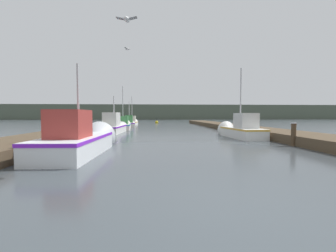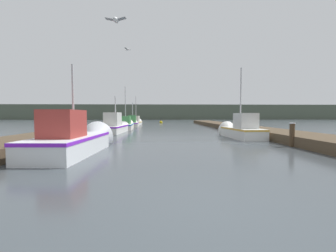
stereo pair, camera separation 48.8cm
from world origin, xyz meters
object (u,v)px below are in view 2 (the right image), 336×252
at_px(fishing_boat_1, 240,130).
at_px(seagull_1, 116,20).
at_px(mooring_piling_0, 292,135).
at_px(fishing_boat_3, 126,125).
at_px(channel_buoy, 161,122).
at_px(fishing_boat_2, 116,126).
at_px(fishing_boat_4, 133,123).
at_px(fishing_boat_5, 136,122).
at_px(seagull_lead, 127,49).
at_px(mooring_piling_2, 109,123).
at_px(mooring_piling_1, 133,120).
at_px(fishing_boat_0, 77,139).

xyz_separation_m(fishing_boat_1, seagull_1, (-6.06, -7.59, 3.40)).
distance_m(mooring_piling_0, seagull_1, 8.57).
relative_size(fishing_boat_3, channel_buoy, 5.91).
bearing_deg(fishing_boat_2, fishing_boat_4, 92.38).
distance_m(fishing_boat_3, channel_buoy, 15.73).
xyz_separation_m(fishing_boat_1, fishing_boat_5, (-8.31, 18.32, -0.08)).
bearing_deg(seagull_lead, fishing_boat_4, 32.15).
relative_size(mooring_piling_2, seagull_lead, 2.32).
height_order(fishing_boat_1, seagull_lead, seagull_lead).
bearing_deg(seagull_1, seagull_lead, 103.75).
bearing_deg(fishing_boat_3, fishing_boat_2, -94.72).
bearing_deg(seagull_lead, mooring_piling_1, 32.75).
xyz_separation_m(fishing_boat_0, mooring_piling_2, (-1.49, 12.08, 0.16)).
distance_m(fishing_boat_2, mooring_piling_1, 18.89).
xyz_separation_m(fishing_boat_0, mooring_piling_1, (-1.35, 28.30, 0.05)).
bearing_deg(fishing_boat_2, mooring_piling_2, 116.11).
xyz_separation_m(fishing_boat_0, fishing_boat_5, (-0.25, 23.39, -0.07)).
bearing_deg(fishing_boat_1, seagull_1, -132.37).
height_order(fishing_boat_4, fishing_boat_5, fishing_boat_5).
relative_size(fishing_boat_5, mooring_piling_0, 4.48).
distance_m(mooring_piling_2, channel_buoy, 18.01).
xyz_separation_m(fishing_boat_4, mooring_piling_0, (9.20, -17.95, 0.15)).
bearing_deg(mooring_piling_1, fishing_boat_0, -87.27).
height_order(fishing_boat_2, fishing_boat_4, fishing_boat_4).
bearing_deg(fishing_boat_4, fishing_boat_0, -93.24).
height_order(mooring_piling_1, seagull_1, seagull_1).
relative_size(channel_buoy, seagull_lead, 1.91).
relative_size(fishing_boat_4, seagull_1, 10.17).
relative_size(mooring_piling_1, channel_buoy, 1.00).
relative_size(fishing_boat_4, fishing_boat_5, 1.20).
distance_m(fishing_boat_1, seagull_1, 10.29).
bearing_deg(fishing_boat_4, fishing_boat_1, -63.33).
height_order(fishing_boat_1, fishing_boat_2, fishing_boat_1).
relative_size(fishing_boat_1, fishing_boat_3, 0.75).
distance_m(fishing_boat_4, mooring_piling_2, 7.11).
xyz_separation_m(fishing_boat_0, fishing_boat_1, (8.05, 5.07, 0.01)).
distance_m(mooring_piling_2, seagull_lead, 8.10).
bearing_deg(mooring_piling_2, channel_buoy, 74.57).
distance_m(fishing_boat_2, mooring_piling_0, 12.52).
distance_m(fishing_boat_0, fishing_boat_5, 23.39).
distance_m(fishing_boat_2, seagull_1, 12.65).
bearing_deg(channel_buoy, fishing_boat_4, -108.74).
relative_size(fishing_boat_2, channel_buoy, 4.82).
bearing_deg(seagull_1, mooring_piling_0, 35.15).
height_order(channel_buoy, seagull_1, seagull_1).
bearing_deg(mooring_piling_2, fishing_boat_0, -82.98).
height_order(fishing_boat_5, channel_buoy, fishing_boat_5).
relative_size(fishing_boat_0, fishing_boat_4, 0.90).
xyz_separation_m(fishing_boat_5, seagull_lead, (1.30, -17.16, 5.22)).
distance_m(fishing_boat_3, mooring_piling_2, 2.37).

